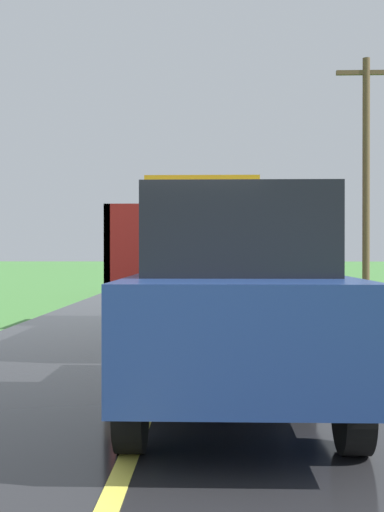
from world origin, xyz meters
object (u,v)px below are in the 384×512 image
at_px(banana_truck_far, 213,252).
at_px(following_car, 235,299).
at_px(utility_pole_roadside, 366,173).
at_px(banana_truck_near, 203,253).

height_order(banana_truck_far, following_car, banana_truck_far).
height_order(banana_truck_far, utility_pole_roadside, utility_pole_roadside).
xyz_separation_m(banana_truck_near, banana_truck_far, (0.18, 10.77, 0.02)).
bearing_deg(utility_pole_roadside, following_car, -107.69).
bearing_deg(banana_truck_near, utility_pole_roadside, 55.98).
height_order(banana_truck_near, banana_truck_far, same).
distance_m(banana_truck_near, banana_truck_far, 10.77).
bearing_deg(banana_truck_far, utility_pole_roadside, -45.11).
distance_m(utility_pole_roadside, following_car, 13.51).
bearing_deg(banana_truck_near, following_car, -86.50).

